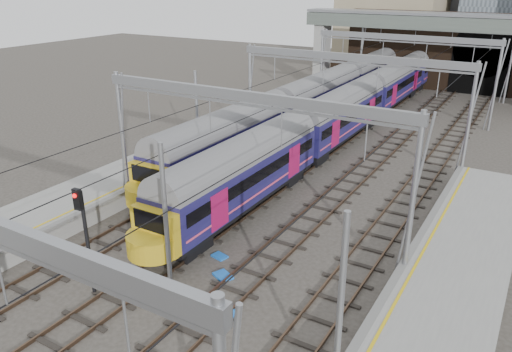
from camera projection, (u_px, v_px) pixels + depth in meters
The scene contains 12 objects.
ground at pixel (139, 325), 19.70m from camera, with size 160.00×160.00×0.00m, color #38332D.
platform_left at pixel (27, 226), 26.30m from camera, with size 4.32×55.00×1.12m.
tracks at pixel (303, 193), 31.67m from camera, with size 14.40×80.00×0.22m.
overhead_line at pixel (347, 73), 34.42m from camera, with size 16.80×80.00×8.00m.
retaining_wall at pixel (451, 54), 58.92m from camera, with size 28.00×2.75×9.00m.
overbridge at pixel (430, 32), 53.75m from camera, with size 28.00×3.00×9.25m.
train_main at pixel (370, 97), 46.44m from camera, with size 2.61×60.31×4.55m.
train_second at pixel (318, 97), 46.01m from camera, with size 2.67×46.39×4.64m.
signal_near_left at pixel (84, 229), 20.45m from camera, with size 0.37×0.47×4.99m.
equip_cover_a at pixel (220, 256), 24.43m from camera, with size 0.75×0.53×0.09m, color blue.
equip_cover_b at pixel (223, 314), 20.22m from camera, with size 0.98×0.69×0.11m, color blue.
equip_cover_c at pixel (223, 276), 22.81m from camera, with size 0.90×0.64×0.11m, color blue.
Camera 1 is at (12.18, -11.50, 12.78)m, focal length 35.00 mm.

